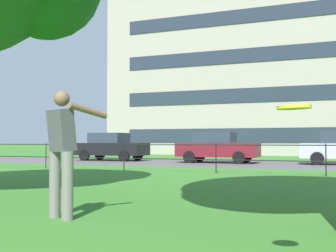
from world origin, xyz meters
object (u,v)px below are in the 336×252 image
Objects in this scene: person_thrower at (62,149)px; car_maroon_center at (217,147)px; apartment_building_background at (279,63)px; frisbee at (294,107)px; car_black_left at (111,147)px.

person_thrower is 0.44× the size of car_maroon_center.
person_thrower is 0.06× the size of apartment_building_background.
car_maroon_center reaches higher than frisbee.
frisbee is (3.29, -1.55, 0.38)m from person_thrower.
car_black_left is at bearing -111.48° from apartment_building_background.
person_thrower reaches higher than car_maroon_center.
car_black_left and car_maroon_center have the same top height.
apartment_building_background reaches higher than frisbee.
frisbee is 0.01× the size of apartment_building_background.
car_black_left is 0.14× the size of apartment_building_background.
car_black_left is at bearing 117.64° from person_thrower.
frisbee is 18.73m from car_maroon_center.
frisbee is at bearing -56.53° from car_black_left.
person_thrower is at bearing -86.88° from apartment_building_background.
frisbee is 0.07× the size of car_maroon_center.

